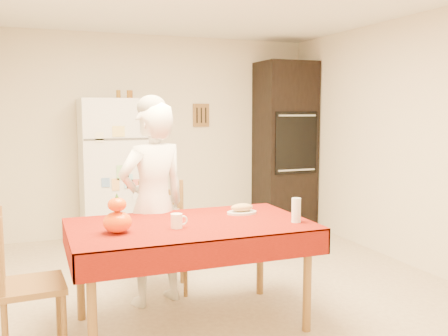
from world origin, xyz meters
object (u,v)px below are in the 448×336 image
dining_table (190,233)px  chair_far (162,232)px  oven_cabinet (285,145)px  wine_glass (296,210)px  seated_woman (153,204)px  chair_left (21,279)px  pumpkin_lower (117,222)px  coffee_mug (177,221)px  refrigerator (114,171)px  bread_plate (242,213)px

dining_table → chair_far: size_ratio=1.79×
oven_cabinet → wine_glass: size_ratio=12.50×
chair_far → seated_woman: size_ratio=0.58×
seated_woman → dining_table: bearing=88.7°
dining_table → chair_left: size_ratio=1.79×
seated_woman → wine_glass: seated_woman is taller
dining_table → pumpkin_lower: size_ratio=8.94×
pumpkin_lower → wine_glass: (1.25, -0.15, 0.02)m
chair_left → coffee_mug: 1.05m
chair_left → coffee_mug: bearing=-96.5°
oven_cabinet → dining_table: oven_cabinet is taller
oven_cabinet → refrigerator: bearing=-178.8°
bread_plate → coffee_mug: bearing=-155.1°
coffee_mug → bread_plate: size_ratio=0.42×
seated_woman → wine_glass: size_ratio=9.25×
oven_cabinet → bread_plate: bearing=-124.4°
bread_plate → seated_woman: bearing=149.9°
refrigerator → pumpkin_lower: (-0.38, -2.63, -0.02)m
seated_woman → pumpkin_lower: size_ratio=8.57×
oven_cabinet → wine_glass: oven_cabinet is taller
coffee_mug → refrigerator: bearing=90.4°
refrigerator → pumpkin_lower: size_ratio=8.94×
chair_far → wine_glass: chair_far is taller
chair_far → wine_glass: bearing=-44.2°
wine_glass → pumpkin_lower: bearing=173.3°
dining_table → chair_left: 1.15m
refrigerator → seated_woman: (0.00, -2.01, -0.04)m
chair_left → bread_plate: bearing=-85.2°
seated_woman → refrigerator: bearing=-106.8°
chair_far → dining_table: bearing=-78.3°
bread_plate → refrigerator: bearing=104.7°
oven_cabinet → wine_glass: (-1.41, -2.83, -0.25)m
refrigerator → chair_far: bearing=-85.2°
chair_left → bread_plate: size_ratio=3.96×
coffee_mug → pumpkin_lower: (-0.40, 0.02, 0.02)m
dining_table → oven_cabinet: bearing=50.5°
refrigerator → dining_table: size_ratio=1.00×
chair_far → chair_left: bearing=-131.2°
dining_table → wine_glass: bearing=-18.6°
chair_left → bread_plate: (1.61, 0.21, 0.26)m
seated_woman → bread_plate: bearing=133.0°
pumpkin_lower → bread_plate: 1.04m
pumpkin_lower → bread_plate: pumpkin_lower is taller
refrigerator → pumpkin_lower: 2.66m
refrigerator → bread_plate: 2.45m
chair_far → coffee_mug: 0.99m
chair_far → seated_woman: 0.44m
refrigerator → coffee_mug: bearing=-89.6°
refrigerator → chair_far: size_ratio=1.79×
refrigerator → oven_cabinet: oven_cabinet is taller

